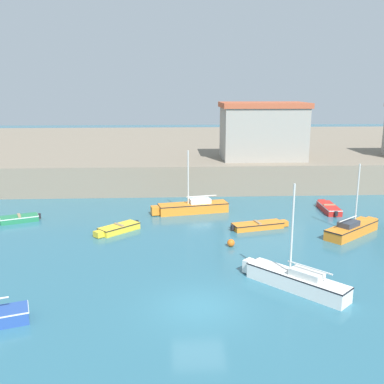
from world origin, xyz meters
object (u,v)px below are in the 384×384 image
(harbor_shed_near_wharf, at_px, (263,131))
(dinghy_yellow_5, at_px, (118,228))
(dinghy_orange_2, at_px, (259,225))
(sailboat_orange_9, at_px, (192,207))
(mooring_buoy, at_px, (231,243))
(dinghy_green_1, at_px, (18,219))
(sailboat_orange_4, at_px, (352,228))
(sailboat_white_3, at_px, (295,280))
(dinghy_red_0, at_px, (329,208))

(harbor_shed_near_wharf, bearing_deg, dinghy_yellow_5, -132.17)
(dinghy_orange_2, xyz_separation_m, sailboat_orange_9, (-4.56, 4.38, 0.23))
(mooring_buoy, distance_m, harbor_shed_near_wharf, 19.19)
(dinghy_orange_2, bearing_deg, mooring_buoy, -124.59)
(sailboat_orange_9, relative_size, harbor_shed_near_wharf, 0.75)
(dinghy_orange_2, distance_m, sailboat_orange_9, 6.33)
(dinghy_yellow_5, bearing_deg, dinghy_green_1, 160.12)
(dinghy_yellow_5, height_order, mooring_buoy, dinghy_yellow_5)
(mooring_buoy, bearing_deg, sailboat_orange_4, 12.63)
(mooring_buoy, bearing_deg, sailboat_orange_9, 104.52)
(sailboat_orange_4, height_order, mooring_buoy, sailboat_orange_4)
(mooring_buoy, height_order, harbor_shed_near_wharf, harbor_shed_near_wharf)
(dinghy_green_1, bearing_deg, dinghy_yellow_5, -19.88)
(dinghy_green_1, bearing_deg, sailboat_orange_9, 8.06)
(sailboat_white_3, xyz_separation_m, sailboat_orange_4, (6.23, 8.19, -0.05))
(dinghy_green_1, height_order, dinghy_orange_2, dinghy_green_1)
(dinghy_red_0, relative_size, dinghy_green_1, 1.21)
(dinghy_orange_2, height_order, dinghy_yellow_5, dinghy_yellow_5)
(dinghy_red_0, xyz_separation_m, harbor_shed_near_wharf, (-3.64, 9.70, 5.34))
(dinghy_orange_2, xyz_separation_m, sailboat_orange_4, (6.14, -1.68, 0.20))
(dinghy_red_0, distance_m, dinghy_orange_2, 7.87)
(dinghy_green_1, bearing_deg, dinghy_orange_2, -8.04)
(sailboat_white_3, relative_size, dinghy_yellow_5, 1.73)
(dinghy_green_1, height_order, dinghy_yellow_5, dinghy_yellow_5)
(sailboat_orange_4, distance_m, sailboat_orange_9, 12.30)
(dinghy_orange_2, relative_size, harbor_shed_near_wharf, 0.51)
(dinghy_green_1, height_order, sailboat_orange_9, sailboat_orange_9)
(sailboat_white_3, height_order, harbor_shed_near_wharf, harbor_shed_near_wharf)
(dinghy_red_0, height_order, harbor_shed_near_wharf, harbor_shed_near_wharf)
(sailboat_orange_4, bearing_deg, dinghy_green_1, 170.07)
(sailboat_white_3, bearing_deg, sailboat_orange_4, 52.74)
(dinghy_red_0, height_order, dinghy_green_1, dinghy_red_0)
(dinghy_red_0, height_order, sailboat_white_3, sailboat_white_3)
(sailboat_white_3, relative_size, sailboat_orange_4, 1.10)
(sailboat_orange_9, xyz_separation_m, harbor_shed_near_wharf, (7.51, 9.60, 5.16))
(sailboat_orange_4, height_order, harbor_shed_near_wharf, harbor_shed_near_wharf)
(dinghy_orange_2, relative_size, sailboat_orange_9, 0.69)
(mooring_buoy, bearing_deg, dinghy_green_1, 158.17)
(dinghy_green_1, distance_m, dinghy_orange_2, 17.96)
(dinghy_red_0, xyz_separation_m, sailboat_orange_4, (-0.45, -5.97, 0.16))
(dinghy_green_1, xyz_separation_m, dinghy_yellow_5, (7.79, -2.82, 0.02))
(sailboat_orange_4, xyz_separation_m, mooring_buoy, (-8.64, -1.94, -0.20))
(sailboat_white_3, relative_size, sailboat_orange_9, 0.85)
(dinghy_yellow_5, height_order, sailboat_orange_9, sailboat_orange_9)
(dinghy_green_1, relative_size, sailboat_orange_4, 0.68)
(mooring_buoy, bearing_deg, dinghy_yellow_5, 156.21)
(sailboat_white_3, height_order, mooring_buoy, sailboat_white_3)
(dinghy_red_0, xyz_separation_m, sailboat_orange_9, (-11.16, 0.09, 0.18))
(dinghy_red_0, relative_size, sailboat_orange_9, 0.64)
(dinghy_green_1, relative_size, harbor_shed_near_wharf, 0.39)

